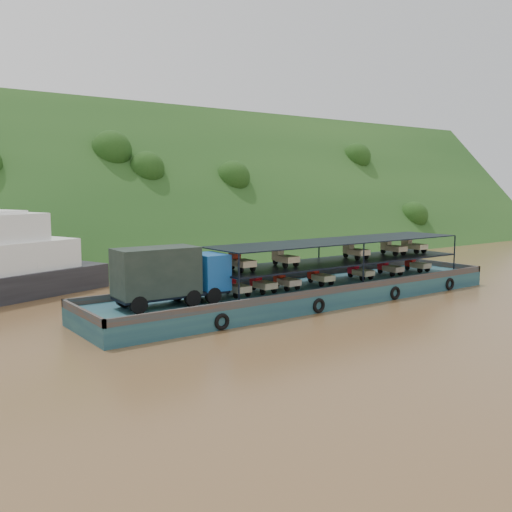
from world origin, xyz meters
TOP-DOWN VIEW (x-y plane):
  - ground at (0.00, 0.00)m, footprint 160.00×160.00m
  - hillside at (0.00, 36.00)m, footprint 140.00×39.60m
  - cargo_barge at (-1.88, -1.53)m, footprint 35.00×7.18m

SIDE VIEW (x-z plane):
  - ground at x=0.00m, z-range 0.00..0.00m
  - hillside at x=0.00m, z-range -19.80..19.80m
  - cargo_barge at x=-1.88m, z-range -1.25..3.73m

